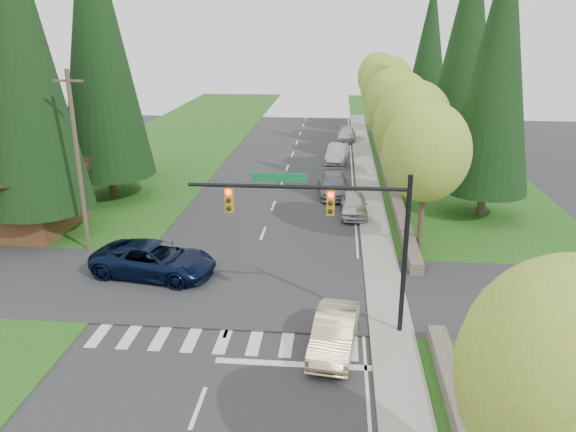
# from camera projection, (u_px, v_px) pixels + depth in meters

# --- Properties ---
(ground) EXTENTS (120.00, 120.00, 0.00)m
(ground) POSITION_uv_depth(u_px,v_px,m) (205.00, 389.00, 19.76)
(ground) COLOR #28282B
(ground) RESTS_ON ground
(grass_east) EXTENTS (14.00, 110.00, 0.06)m
(grass_east) POSITION_uv_depth(u_px,v_px,m) (465.00, 215.00, 37.47)
(grass_east) COLOR #1E4913
(grass_east) RESTS_ON ground
(grass_west) EXTENTS (14.00, 110.00, 0.06)m
(grass_west) POSITION_uv_depth(u_px,v_px,m) (89.00, 205.00, 39.68)
(grass_west) COLOR #1E4913
(grass_west) RESTS_ON ground
(cross_street) EXTENTS (120.00, 8.00, 0.10)m
(cross_street) POSITION_uv_depth(u_px,v_px,m) (243.00, 288.00, 27.29)
(cross_street) COLOR #28282B
(cross_street) RESTS_ON ground
(sidewalk_east) EXTENTS (1.80, 80.00, 0.13)m
(sidewalk_east) POSITION_uv_depth(u_px,v_px,m) (371.00, 203.00, 39.86)
(sidewalk_east) COLOR gray
(sidewalk_east) RESTS_ON ground
(curb_east) EXTENTS (0.20, 80.00, 0.13)m
(curb_east) POSITION_uv_depth(u_px,v_px,m) (359.00, 203.00, 39.93)
(curb_east) COLOR gray
(curb_east) RESTS_ON ground
(stone_wall_north) EXTENTS (0.70, 40.00, 0.70)m
(stone_wall_north) POSITION_uv_depth(u_px,v_px,m) (387.00, 172.00, 47.15)
(stone_wall_north) COLOR #4C4438
(stone_wall_north) RESTS_ON ground
(traffic_signal) EXTENTS (8.70, 0.37, 6.80)m
(traffic_signal) POSITION_uv_depth(u_px,v_px,m) (335.00, 218.00, 21.99)
(traffic_signal) COLOR black
(traffic_signal) RESTS_ON ground
(brown_building) EXTENTS (8.40, 8.40, 5.40)m
(brown_building) POSITION_uv_depth(u_px,v_px,m) (17.00, 180.00, 34.13)
(brown_building) COLOR #4C2D19
(brown_building) RESTS_ON ground
(utility_pole) EXTENTS (1.60, 0.24, 10.00)m
(utility_pole) POSITION_uv_depth(u_px,v_px,m) (78.00, 162.00, 30.18)
(utility_pole) COLOR #473828
(utility_pole) RESTS_ON ground
(decid_tree_0) EXTENTS (4.80, 4.80, 8.37)m
(decid_tree_0) POSITION_uv_depth(u_px,v_px,m) (426.00, 152.00, 30.32)
(decid_tree_0) COLOR #38281C
(decid_tree_0) RESTS_ON ground
(decid_tree_1) EXTENTS (5.20, 5.20, 8.80)m
(decid_tree_1) POSITION_uv_depth(u_px,v_px,m) (413.00, 126.00, 36.84)
(decid_tree_1) COLOR #38281C
(decid_tree_1) RESTS_ON ground
(decid_tree_2) EXTENTS (5.00, 5.00, 8.82)m
(decid_tree_2) POSITION_uv_depth(u_px,v_px,m) (400.00, 109.00, 43.40)
(decid_tree_2) COLOR #38281C
(decid_tree_2) RESTS_ON ground
(decid_tree_3) EXTENTS (5.00, 5.00, 8.55)m
(decid_tree_3) POSITION_uv_depth(u_px,v_px,m) (393.00, 100.00, 50.07)
(decid_tree_3) COLOR #38281C
(decid_tree_3) RESTS_ON ground
(decid_tree_4) EXTENTS (5.40, 5.40, 9.18)m
(decid_tree_4) POSITION_uv_depth(u_px,v_px,m) (388.00, 87.00, 56.52)
(decid_tree_4) COLOR #38281C
(decid_tree_4) RESTS_ON ground
(decid_tree_5) EXTENTS (4.80, 4.80, 8.30)m
(decid_tree_5) POSITION_uv_depth(u_px,v_px,m) (381.00, 85.00, 63.30)
(decid_tree_5) COLOR #38281C
(decid_tree_5) RESTS_ON ground
(decid_tree_6) EXTENTS (5.20, 5.20, 8.86)m
(decid_tree_6) POSITION_uv_depth(u_px,v_px,m) (378.00, 77.00, 69.77)
(decid_tree_6) COLOR #38281C
(decid_tree_6) RESTS_ON ground
(decid_tree_south) EXTENTS (4.60, 4.60, 7.92)m
(decid_tree_south) POSITION_uv_depth(u_px,v_px,m) (568.00, 378.00, 11.60)
(decid_tree_south) COLOR #38281C
(decid_tree_south) RESTS_ON ground
(conifer_w_a) EXTENTS (6.12, 6.12, 19.80)m
(conifer_w_a) POSITION_uv_depth(u_px,v_px,m) (20.00, 50.00, 30.52)
(conifer_w_a) COLOR #38281C
(conifer_w_a) RESTS_ON ground
(conifer_w_b) EXTENTS (5.44, 5.44, 17.80)m
(conifer_w_b) POSITION_uv_depth(u_px,v_px,m) (11.00, 64.00, 34.86)
(conifer_w_b) COLOR #38281C
(conifer_w_b) RESTS_ON ground
(conifer_w_c) EXTENTS (6.46, 6.46, 20.80)m
(conifer_w_c) POSITION_uv_depth(u_px,v_px,m) (97.00, 37.00, 37.80)
(conifer_w_c) COLOR #38281C
(conifer_w_c) RESTS_ON ground
(conifer_w_e) EXTENTS (5.78, 5.78, 18.80)m
(conifer_w_e) POSITION_uv_depth(u_px,v_px,m) (105.00, 49.00, 43.94)
(conifer_w_e) COLOR #38281C
(conifer_w_e) RESTS_ON ground
(conifer_e_a) EXTENTS (5.44, 5.44, 17.80)m
(conifer_e_a) POSITION_uv_depth(u_px,v_px,m) (498.00, 65.00, 34.20)
(conifer_e_a) COLOR #38281C
(conifer_e_a) RESTS_ON ground
(conifer_e_b) EXTENTS (6.12, 6.12, 19.80)m
(conifer_e_b) POSITION_uv_depth(u_px,v_px,m) (468.00, 41.00, 46.96)
(conifer_e_b) COLOR #38281C
(conifer_e_b) RESTS_ON ground
(conifer_e_c) EXTENTS (5.10, 5.10, 16.80)m
(conifer_e_c) POSITION_uv_depth(u_px,v_px,m) (429.00, 51.00, 60.72)
(conifer_e_c) COLOR #38281C
(conifer_e_c) RESTS_ON ground
(sedan_champagne) EXTENTS (2.11, 4.69, 1.49)m
(sedan_champagne) POSITION_uv_depth(u_px,v_px,m) (334.00, 332.00, 21.95)
(sedan_champagne) COLOR #CDBC88
(sedan_champagne) RESTS_ON ground
(suv_navy) EXTENTS (6.67, 3.90, 1.74)m
(suv_navy) POSITION_uv_depth(u_px,v_px,m) (154.00, 260.00, 28.36)
(suv_navy) COLOR black
(suv_navy) RESTS_ON ground
(parked_car_a) EXTENTS (1.78, 4.33, 1.47)m
(parked_car_a) POSITION_uv_depth(u_px,v_px,m) (354.00, 205.00, 37.40)
(parked_car_a) COLOR silver
(parked_car_a) RESTS_ON ground
(parked_car_b) EXTENTS (2.59, 5.50, 1.55)m
(parked_car_b) POSITION_uv_depth(u_px,v_px,m) (334.00, 185.00, 41.84)
(parked_car_b) COLOR slate
(parked_car_b) RESTS_ON ground
(parked_car_c) EXTENTS (2.20, 4.99, 1.59)m
(parked_car_c) POSITION_uv_depth(u_px,v_px,m) (337.00, 154.00, 51.59)
(parked_car_c) COLOR #ADADB2
(parked_car_c) RESTS_ON ground
(parked_car_d) EXTENTS (1.81, 3.93, 1.30)m
(parked_car_d) POSITION_uv_depth(u_px,v_px,m) (336.00, 149.00, 54.22)
(parked_car_d) COLOR silver
(parked_car_d) RESTS_ON ground
(parked_car_e) EXTENTS (2.10, 4.70, 1.34)m
(parked_car_e) POSITION_uv_depth(u_px,v_px,m) (347.00, 135.00, 61.16)
(parked_car_e) COLOR silver
(parked_car_e) RESTS_ON ground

